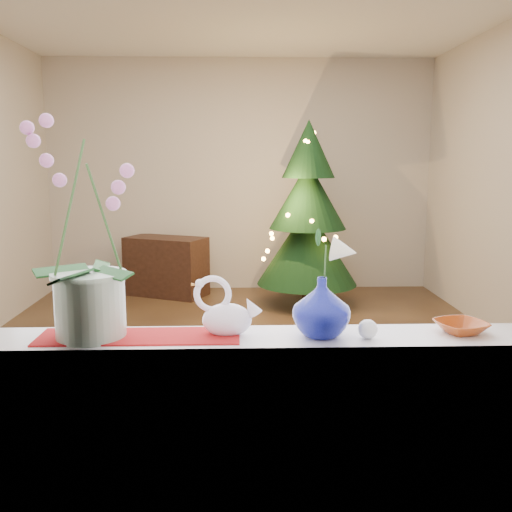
{
  "coord_description": "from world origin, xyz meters",
  "views": [
    {
      "loc": [
        -0.03,
        -4.3,
        1.53
      ],
      "look_at": [
        0.06,
        -1.4,
        1.04
      ],
      "focal_mm": 40.0,
      "sensor_mm": 36.0,
      "label": 1
    }
  ],
  "objects_px": {
    "orchid_pot": "(86,229)",
    "side_table": "(166,266)",
    "blue_vase": "(322,302)",
    "xmas_tree": "(308,214)",
    "paperweight": "(368,329)",
    "swan": "(227,307)",
    "amber_dish": "(461,328)"
  },
  "relations": [
    {
      "from": "orchid_pot",
      "to": "amber_dish",
      "type": "bearing_deg",
      "value": 0.35
    },
    {
      "from": "blue_vase",
      "to": "xmas_tree",
      "type": "relative_size",
      "value": 0.12
    },
    {
      "from": "paperweight",
      "to": "xmas_tree",
      "type": "bearing_deg",
      "value": 85.94
    },
    {
      "from": "orchid_pot",
      "to": "side_table",
      "type": "xyz_separation_m",
      "value": [
        -0.31,
        4.52,
        -0.97
      ]
    },
    {
      "from": "blue_vase",
      "to": "amber_dish",
      "type": "bearing_deg",
      "value": 2.17
    },
    {
      "from": "orchid_pot",
      "to": "amber_dish",
      "type": "xyz_separation_m",
      "value": [
        1.31,
        0.01,
        -0.36
      ]
    },
    {
      "from": "swan",
      "to": "blue_vase",
      "type": "xyz_separation_m",
      "value": [
        0.33,
        -0.02,
        0.02
      ]
    },
    {
      "from": "swan",
      "to": "orchid_pot",
      "type": "bearing_deg",
      "value": -160.16
    },
    {
      "from": "swan",
      "to": "paperweight",
      "type": "distance_m",
      "value": 0.5
    },
    {
      "from": "paperweight",
      "to": "amber_dish",
      "type": "bearing_deg",
      "value": 8.72
    },
    {
      "from": "side_table",
      "to": "xmas_tree",
      "type": "bearing_deg",
      "value": 7.9
    },
    {
      "from": "xmas_tree",
      "to": "swan",
      "type": "bearing_deg",
      "value": -100.91
    },
    {
      "from": "amber_dish",
      "to": "side_table",
      "type": "relative_size",
      "value": 0.17
    },
    {
      "from": "amber_dish",
      "to": "swan",
      "type": "bearing_deg",
      "value": 179.76
    },
    {
      "from": "paperweight",
      "to": "side_table",
      "type": "xyz_separation_m",
      "value": [
        -1.27,
        4.56,
        -0.62
      ]
    },
    {
      "from": "orchid_pot",
      "to": "blue_vase",
      "type": "xyz_separation_m",
      "value": [
        0.8,
        -0.01,
        -0.26
      ]
    },
    {
      "from": "blue_vase",
      "to": "xmas_tree",
      "type": "height_order",
      "value": "xmas_tree"
    },
    {
      "from": "swan",
      "to": "xmas_tree",
      "type": "relative_size",
      "value": 0.12
    },
    {
      "from": "orchid_pot",
      "to": "blue_vase",
      "type": "bearing_deg",
      "value": -0.8
    },
    {
      "from": "xmas_tree",
      "to": "side_table",
      "type": "relative_size",
      "value": 2.19
    },
    {
      "from": "paperweight",
      "to": "amber_dish",
      "type": "distance_m",
      "value": 0.35
    },
    {
      "from": "blue_vase",
      "to": "paperweight",
      "type": "xyz_separation_m",
      "value": [
        0.16,
        -0.03,
        -0.09
      ]
    },
    {
      "from": "blue_vase",
      "to": "orchid_pot",
      "type": "bearing_deg",
      "value": 179.2
    },
    {
      "from": "swan",
      "to": "side_table",
      "type": "relative_size",
      "value": 0.27
    },
    {
      "from": "side_table",
      "to": "orchid_pot",
      "type": "bearing_deg",
      "value": -61.36
    },
    {
      "from": "paperweight",
      "to": "orchid_pot",
      "type": "bearing_deg",
      "value": 177.29
    },
    {
      "from": "paperweight",
      "to": "xmas_tree",
      "type": "height_order",
      "value": "xmas_tree"
    },
    {
      "from": "orchid_pot",
      "to": "blue_vase",
      "type": "relative_size",
      "value": 3.15
    },
    {
      "from": "amber_dish",
      "to": "side_table",
      "type": "xyz_separation_m",
      "value": [
        -1.62,
        4.51,
        -0.6
      ]
    },
    {
      "from": "blue_vase",
      "to": "amber_dish",
      "type": "xyz_separation_m",
      "value": [
        0.51,
        0.02,
        -0.1
      ]
    },
    {
      "from": "orchid_pot",
      "to": "side_table",
      "type": "bearing_deg",
      "value": 93.93
    },
    {
      "from": "blue_vase",
      "to": "side_table",
      "type": "height_order",
      "value": "blue_vase"
    }
  ]
}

